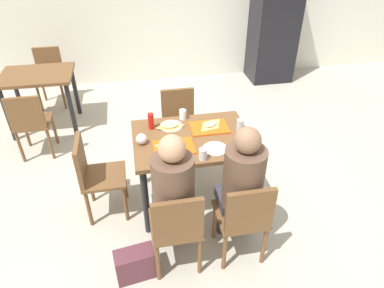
% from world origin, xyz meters
% --- Properties ---
extents(ground_plane, '(10.00, 10.00, 0.02)m').
position_xyz_m(ground_plane, '(0.00, 0.00, -0.01)').
color(ground_plane, '#B2AD9E').
extents(main_table, '(1.09, 0.82, 0.78)m').
position_xyz_m(main_table, '(0.00, 0.00, 0.67)').
color(main_table, brown).
rests_on(main_table, ground_plane).
extents(chair_near_left, '(0.40, 0.40, 0.85)m').
position_xyz_m(chair_near_left, '(-0.27, -0.79, 0.50)').
color(chair_near_left, brown).
rests_on(chair_near_left, ground_plane).
extents(chair_near_right, '(0.40, 0.40, 0.85)m').
position_xyz_m(chair_near_right, '(0.27, -0.79, 0.50)').
color(chair_near_right, brown).
rests_on(chair_near_right, ground_plane).
extents(chair_far_side, '(0.40, 0.40, 0.85)m').
position_xyz_m(chair_far_side, '(0.00, 0.79, 0.50)').
color(chair_far_side, brown).
rests_on(chair_far_side, ground_plane).
extents(chair_left_end, '(0.40, 0.40, 0.85)m').
position_xyz_m(chair_left_end, '(-0.93, 0.00, 0.50)').
color(chair_left_end, brown).
rests_on(chair_left_end, ground_plane).
extents(person_in_red, '(0.32, 0.42, 1.26)m').
position_xyz_m(person_in_red, '(-0.27, -0.65, 0.74)').
color(person_in_red, '#383842').
rests_on(person_in_red, ground_plane).
extents(person_in_brown_jacket, '(0.32, 0.42, 1.26)m').
position_xyz_m(person_in_brown_jacket, '(0.27, -0.65, 0.74)').
color(person_in_brown_jacket, '#383842').
rests_on(person_in_brown_jacket, ground_plane).
extents(tray_red_near, '(0.36, 0.26, 0.02)m').
position_xyz_m(tray_red_near, '(-0.19, -0.14, 0.78)').
color(tray_red_near, '#D85914').
rests_on(tray_red_near, main_table).
extents(tray_red_far, '(0.36, 0.26, 0.02)m').
position_xyz_m(tray_red_far, '(0.19, 0.12, 0.78)').
color(tray_red_far, '#D85914').
rests_on(tray_red_far, main_table).
extents(paper_plate_center, '(0.22, 0.22, 0.01)m').
position_xyz_m(paper_plate_center, '(-0.16, 0.23, 0.78)').
color(paper_plate_center, white).
rests_on(paper_plate_center, main_table).
extents(paper_plate_near_edge, '(0.22, 0.22, 0.01)m').
position_xyz_m(paper_plate_near_edge, '(0.16, -0.23, 0.78)').
color(paper_plate_near_edge, white).
rests_on(paper_plate_near_edge, main_table).
extents(pizza_slice_a, '(0.27, 0.24, 0.02)m').
position_xyz_m(pizza_slice_a, '(-0.22, -0.17, 0.80)').
color(pizza_slice_a, '#DBAD60').
rests_on(pizza_slice_a, tray_red_near).
extents(pizza_slice_b, '(0.25, 0.24, 0.02)m').
position_xyz_m(pizza_slice_b, '(0.21, 0.15, 0.80)').
color(pizza_slice_b, '#DBAD60').
rests_on(pizza_slice_b, tray_red_far).
extents(pizza_slice_c, '(0.21, 0.14, 0.02)m').
position_xyz_m(pizza_slice_c, '(-0.18, 0.21, 0.79)').
color(pizza_slice_c, tan).
rests_on(pizza_slice_c, paper_plate_center).
extents(plastic_cup_a, '(0.07, 0.07, 0.10)m').
position_xyz_m(plastic_cup_a, '(-0.03, 0.35, 0.83)').
color(plastic_cup_a, white).
rests_on(plastic_cup_a, main_table).
extents(plastic_cup_b, '(0.07, 0.07, 0.10)m').
position_xyz_m(plastic_cup_b, '(0.03, -0.35, 0.83)').
color(plastic_cup_b, white).
rests_on(plastic_cup_b, main_table).
extents(soda_can, '(0.07, 0.07, 0.12)m').
position_xyz_m(soda_can, '(0.46, 0.02, 0.84)').
color(soda_can, '#B7BCC6').
rests_on(soda_can, main_table).
extents(condiment_bottle, '(0.06, 0.06, 0.16)m').
position_xyz_m(condiment_bottle, '(-0.35, 0.23, 0.86)').
color(condiment_bottle, red).
rests_on(condiment_bottle, main_table).
extents(foil_bundle, '(0.10, 0.10, 0.10)m').
position_xyz_m(foil_bundle, '(-0.46, -0.02, 0.83)').
color(foil_bundle, silver).
rests_on(foil_bundle, main_table).
extents(handbag, '(0.34, 0.20, 0.28)m').
position_xyz_m(handbag, '(-0.62, -0.81, 0.14)').
color(handbag, '#592D38').
rests_on(handbag, ground_plane).
extents(drink_fridge, '(0.70, 0.60, 1.90)m').
position_xyz_m(drink_fridge, '(1.93, 2.85, 0.95)').
color(drink_fridge, black).
rests_on(drink_fridge, ground_plane).
extents(background_table, '(0.90, 0.70, 0.78)m').
position_xyz_m(background_table, '(-1.69, 1.84, 0.64)').
color(background_table, brown).
rests_on(background_table, ground_plane).
extents(background_chair_near, '(0.40, 0.40, 0.85)m').
position_xyz_m(background_chair_near, '(-1.69, 1.10, 0.50)').
color(background_chair_near, brown).
rests_on(background_chair_near, ground_plane).
extents(background_chair_far, '(0.40, 0.40, 0.85)m').
position_xyz_m(background_chair_far, '(-1.69, 2.57, 0.50)').
color(background_chair_far, brown).
rests_on(background_chair_far, ground_plane).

